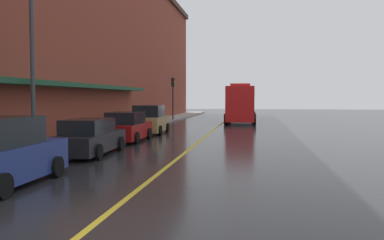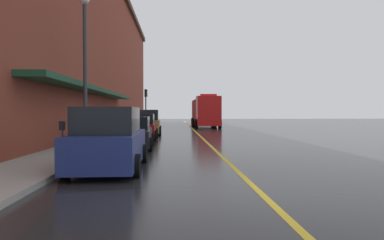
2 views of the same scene
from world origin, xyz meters
name	(u,v)px [view 2 (image 2 of 2)]	position (x,y,z in m)	size (l,w,h in m)	color
ground_plane	(195,131)	(0.00, 25.00, 0.00)	(112.00, 112.00, 0.00)	#232326
sidewalk_left	(127,130)	(-6.20, 25.00, 0.07)	(2.40, 70.00, 0.15)	#9E9B93
lane_center_stripe	(195,131)	(0.00, 25.00, 0.00)	(0.16, 70.00, 0.01)	gold
brick_building_left	(59,47)	(-11.94, 23.99, 7.41)	(10.25, 64.00, 14.80)	brown
parked_car_0	(109,141)	(-3.87, 3.34, 0.88)	(2.15, 4.56, 1.91)	navy
parked_car_1	(133,133)	(-3.89, 9.72, 0.73)	(2.07, 4.91, 1.54)	black
parked_car_2	(141,127)	(-4.00, 15.25, 0.77)	(2.10, 4.51, 1.64)	maroon
parked_car_3	(147,123)	(-3.99, 20.29, 0.89)	(2.21, 4.16, 1.92)	#A5844C
fire_truck	(205,112)	(1.68, 33.32, 1.75)	(2.92, 9.21, 3.66)	red
parking_meter_0	(62,135)	(-5.35, 3.59, 1.06)	(0.14, 0.18, 1.33)	#4C4C51
parking_meter_1	(128,121)	(-5.35, 18.99, 1.06)	(0.14, 0.18, 1.33)	#4C4C51
street_lamp_left	(85,54)	(-5.95, 8.89, 4.40)	(0.44, 0.44, 6.94)	#33383D
traffic_light_near	(146,100)	(-5.29, 35.03, 3.16)	(0.38, 0.36, 4.30)	#232326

